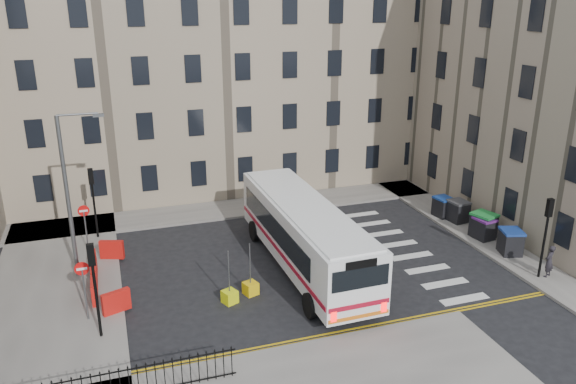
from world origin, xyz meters
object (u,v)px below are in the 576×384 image
wheelie_bin_e (443,207)px  streetlamp (67,195)px  wheelie_bin_a (511,242)px  pedestrian (549,261)px  wheelie_bin_b (484,228)px  bus (304,233)px  bollard_yellow (251,288)px  bollard_chevron (230,297)px  wheelie_bin_c (483,225)px  wheelie_bin_d (458,211)px

wheelie_bin_e → streetlamp: bearing=174.7°
wheelie_bin_a → pedestrian: size_ratio=0.89×
wheelie_bin_b → bus: bearing=171.5°
wheelie_bin_e → bollard_yellow: size_ratio=2.09×
wheelie_bin_e → bollard_yellow: bearing=-166.7°
streetlamp → bollard_yellow: bearing=-29.6°
wheelie_bin_b → wheelie_bin_e: wheelie_bin_e is taller
wheelie_bin_b → streetlamp: bearing=164.7°
wheelie_bin_a → wheelie_bin_e: bearing=110.7°
streetlamp → wheelie_bin_e: (21.63, 1.01, -3.56)m
pedestrian → bollard_chevron: size_ratio=2.76×
streetlamp → wheelie_bin_e: 21.95m
streetlamp → wheelie_bin_a: (22.01, -4.82, -3.51)m
pedestrian → wheelie_bin_a: bearing=-113.8°
bus → wheelie_bin_c: bus is taller
bollard_chevron → bus: bearing=26.5°
wheelie_bin_b → bollard_yellow: 14.27m
bollard_chevron → wheelie_bin_a: bearing=0.1°
wheelie_bin_d → wheelie_bin_b: bearing=-99.5°
pedestrian → bollard_yellow: (-14.30, 3.20, -0.68)m
streetlamp → wheelie_bin_d: bearing=-0.0°
wheelie_bin_b → wheelie_bin_d: 2.72m
bus → bollard_yellow: 4.07m
wheelie_bin_b → wheelie_bin_c: bearing=51.2°
wheelie_bin_a → wheelie_bin_e: size_ratio=1.18×
wheelie_bin_c → pedestrian: pedestrian is taller
streetlamp → wheelie_bin_b: 22.34m
streetlamp → bus: streetlamp is taller
wheelie_bin_d → bollard_yellow: bearing=-169.5°
wheelie_bin_b → wheelie_bin_e: bearing=85.7°
wheelie_bin_a → bollard_chevron: wheelie_bin_a is taller
pedestrian → bollard_yellow: 14.66m
wheelie_bin_e → wheelie_bin_b: bearing=-94.0°
wheelie_bin_c → bollard_chevron: wheelie_bin_c is taller
wheelie_bin_c → bollard_yellow: wheelie_bin_c is taller
wheelie_bin_c → pedestrian: 5.13m
bollard_yellow → wheelie_bin_e: bearing=21.2°
wheelie_bin_a → wheelie_bin_c: wheelie_bin_c is taller
bollard_yellow → bollard_chevron: bearing=-157.6°
wheelie_bin_e → bollard_yellow: (-13.90, -5.40, -0.48)m
bus → bollard_yellow: bus is taller
streetlamp → pedestrian: 23.54m
wheelie_bin_e → bus: bearing=-168.9°
bus → pedestrian: 12.10m
wheelie_bin_c → pedestrian: (-0.01, -5.12, 0.11)m
streetlamp → pedestrian: streetlamp is taller
wheelie_bin_d → bus: bearing=-173.0°
streetlamp → wheelie_bin_b: size_ratio=6.53×
wheelie_bin_e → pedestrian: 8.61m
bus → wheelie_bin_d: bearing=12.5°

